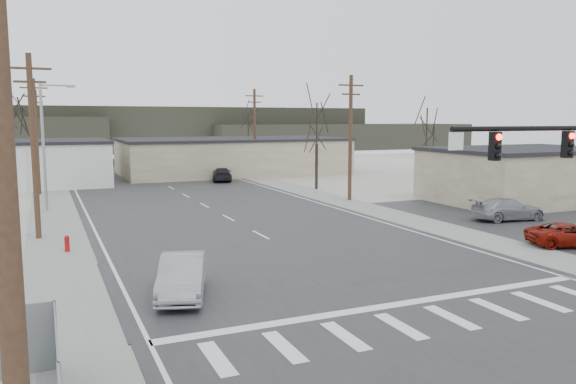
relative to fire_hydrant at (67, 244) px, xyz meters
name	(u,v)px	position (x,y,z in m)	size (l,w,h in m)	color
ground	(326,270)	(10.20, -8.00, -0.45)	(140.00, 140.00, 0.00)	silver
main_road	(224,216)	(10.20, 7.00, -0.43)	(18.00, 110.00, 0.05)	#28282B
cross_road	(326,270)	(10.20, -8.00, -0.43)	(90.00, 10.00, 0.04)	#28282B
parking_lot	(548,217)	(30.20, -2.00, -0.44)	(18.00, 20.00, 0.03)	#28282B
sidewalk_left	(54,215)	(-0.40, 12.00, -0.42)	(3.00, 90.00, 0.06)	gray
sidewalk_right	(328,198)	(20.80, 12.00, -0.42)	(3.00, 90.00, 0.06)	gray
fire_hydrant	(67,244)	(0.00, 0.00, 0.00)	(0.24, 0.24, 0.87)	#A50C0C
building_right_far	(232,156)	(20.20, 36.00, 1.70)	(26.30, 14.30, 4.30)	#BEB491
building_lot	(524,175)	(34.20, 4.00, 1.71)	(14.30, 10.30, 4.30)	#BEB491
upole_left_a	(6,232)	(-1.30, -22.00, 4.77)	(2.20, 0.30, 10.00)	#4D3723
upole_left_b	(33,144)	(-1.30, 4.00, 4.77)	(2.20, 0.30, 10.00)	#4D3723
upole_left_c	(36,135)	(-1.30, 24.00, 4.77)	(2.20, 0.30, 10.00)	#4D3723
upole_left_d	(37,131)	(-1.30, 44.00, 4.77)	(2.20, 0.30, 10.00)	#4D3723
upole_right_a	(350,136)	(21.70, 10.00, 4.77)	(2.20, 0.30, 10.00)	#4D3723
upole_right_b	(255,131)	(21.70, 32.00, 4.77)	(2.20, 0.30, 10.00)	#4D3723
streetlight_main	(46,140)	(-0.60, 14.00, 4.64)	(2.40, 0.25, 9.00)	gray
tree_left_near	(10,139)	(-2.80, 12.00, 4.78)	(3.30, 3.30, 7.35)	black
tree_right_mid	(317,126)	(22.70, 18.00, 5.48)	(3.74, 3.74, 8.33)	black
tree_left_far	(11,122)	(-3.80, 38.00, 5.83)	(3.96, 3.96, 8.82)	black
tree_right_far	(248,126)	(25.20, 44.00, 5.13)	(3.52, 3.52, 7.84)	black
tree_lot	(427,130)	(32.20, 14.00, 5.13)	(3.52, 3.52, 7.84)	black
hill_center	(178,129)	(25.20, 88.00, 4.05)	(80.00, 18.00, 9.00)	#333026
hill_right	(339,136)	(60.20, 82.00, 2.30)	(60.00, 18.00, 5.50)	#333026
sedan_crossing	(182,276)	(3.62, -9.14, 0.34)	(1.58, 4.54, 1.50)	gray
car_far_a	(222,174)	(16.44, 27.91, 0.30)	(1.98, 4.86, 1.41)	black
car_far_b	(118,162)	(8.61, 51.53, 0.20)	(1.43, 3.55, 1.21)	black
car_parked_red	(570,235)	(23.81, -9.00, 0.17)	(1.97, 4.26, 1.18)	maroon
car_parked_dark_b	(543,201)	(32.21, 0.25, 0.23)	(1.37, 3.93, 1.29)	black
car_parked_silver	(508,209)	(26.61, -1.98, 0.29)	(1.97, 4.85, 1.41)	gray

